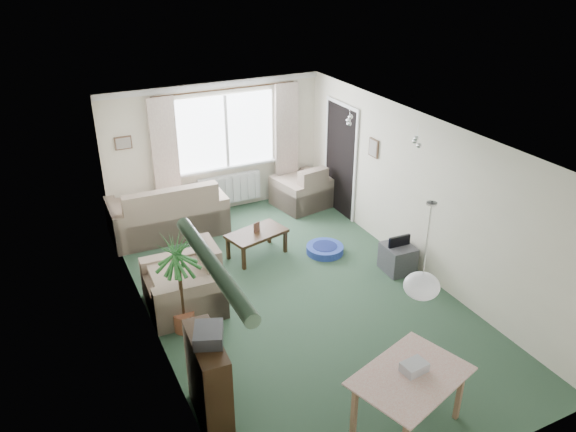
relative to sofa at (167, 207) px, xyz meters
name	(u,v)px	position (x,y,z in m)	size (l,w,h in m)	color
ground	(297,297)	(1.10, -2.75, -0.48)	(6.50, 6.50, 0.00)	#294531
window	(226,131)	(1.30, 0.48, 1.02)	(1.80, 0.03, 1.30)	white
curtain_rod	(225,89)	(1.30, 0.40, 1.79)	(2.60, 0.03, 0.03)	black
curtain_left	(165,155)	(0.15, 0.38, 0.79)	(0.45, 0.08, 2.00)	beige
curtain_right	(286,136)	(2.45, 0.38, 0.79)	(0.45, 0.08, 2.00)	beige
radiator	(230,189)	(1.30, 0.44, -0.08)	(1.20, 0.10, 0.55)	white
doorway	(341,160)	(3.08, -0.55, 0.52)	(0.03, 0.95, 2.00)	black
pendant_lamp	(422,286)	(1.30, -5.05, 1.00)	(0.36, 0.36, 0.36)	white
tinsel_garland	(213,266)	(-0.82, -5.05, 1.80)	(1.60, 1.60, 0.12)	#196626
bauble_cluster_a	(349,117)	(2.40, -1.85, 1.74)	(0.20, 0.20, 0.20)	silver
bauble_cluster_b	(417,138)	(2.70, -3.05, 1.74)	(0.20, 0.20, 0.20)	silver
wall_picture_back	(123,143)	(-0.50, 0.48, 1.07)	(0.28, 0.03, 0.22)	brown
wall_picture_right	(374,148)	(3.08, -1.55, 1.07)	(0.03, 0.24, 0.30)	brown
sofa	(167,207)	(0.00, 0.00, 0.00)	(1.92, 1.02, 0.96)	#BDAB8E
armchair_corner	(302,185)	(2.58, -0.02, -0.07)	(0.93, 0.88, 0.83)	beige
armchair_left	(183,279)	(-0.40, -2.28, -0.02)	(1.02, 0.97, 0.91)	#C4B994
coffee_table	(257,244)	(1.06, -1.41, -0.27)	(0.93, 0.52, 0.42)	black
photo_frame	(257,227)	(1.07, -1.39, 0.02)	(0.12, 0.02, 0.16)	brown
bookshelf	(209,381)	(-0.74, -4.37, 0.04)	(0.28, 0.84, 1.03)	black
hifi_box	(209,335)	(-0.71, -4.38, 0.62)	(0.28, 0.35, 0.14)	#2F3034
houseplant	(180,284)	(-0.55, -2.76, 0.22)	(0.60, 0.60, 1.39)	#21602C
dining_table	(408,402)	(1.04, -5.35, -0.15)	(1.06, 0.71, 0.66)	tan
gift_box	(414,368)	(1.10, -5.31, 0.24)	(0.25, 0.18, 0.12)	#BCB9C5
tv_cube	(398,258)	(2.80, -2.78, -0.27)	(0.43, 0.47, 0.43)	#303134
pet_bed	(325,249)	(2.07, -1.82, -0.42)	(0.60, 0.60, 0.12)	navy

